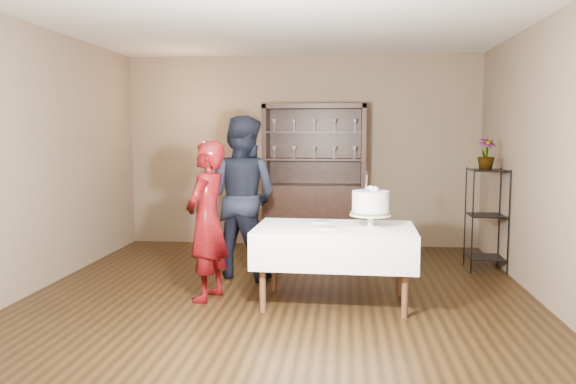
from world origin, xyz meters
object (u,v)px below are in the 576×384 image
Objects in this scene: china_hutch at (314,201)px; man at (241,197)px; plant_etagere at (486,215)px; potted_plant at (486,154)px; cake at (371,204)px; cake_table at (335,245)px; woman at (207,221)px.

china_hutch is 1.80m from man.
plant_etagere is (2.08, -1.05, -0.01)m from china_hutch.
man is 2.86m from potted_plant.
cake_table is at bearing -175.85° from cake.
cake_table is 0.98× the size of woman.
woman is at bearing 179.15° from cake_table.
cake reaches higher than cake_table.
potted_plant is at bearing -28.11° from china_hutch.
man is at bearing 146.88° from cake.
man is (0.17, 0.91, 0.13)m from woman.
man reaches higher than plant_etagere.
man is at bearing 138.75° from cake_table.
man reaches higher than cake.
china_hutch is 2.33m from plant_etagere.
china_hutch is 2.42m from potted_plant.
woman is at bearing -109.31° from china_hutch.
cake is at bearing 104.23° from woman.
china_hutch reaches higher than plant_etagere.
man is at bearing -168.42° from plant_etagere.
china_hutch is at bearing 174.71° from woman.
cake is at bearing -133.66° from potted_plant.
man is (-2.80, -0.57, 0.25)m from plant_etagere.
potted_plant is (2.77, 0.54, 0.47)m from man.
cake is (1.56, 0.01, 0.18)m from woman.
woman is 0.94m from man.
man is at bearing -114.00° from china_hutch.
man reaches higher than potted_plant.
man is at bearing -169.04° from potted_plant.
china_hutch is at bearing -96.73° from man.
potted_plant is (2.93, 1.45, 0.60)m from woman.
plant_etagere is at bearing 45.43° from potted_plant.
potted_plant is at bearing 40.70° from cake_table.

